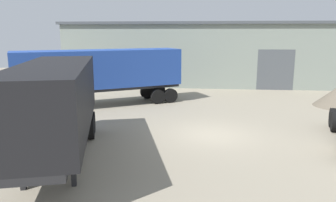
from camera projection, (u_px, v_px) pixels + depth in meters
ground_plane at (211, 135)px, 16.39m from camera, size 60.00×60.00×0.00m
warehouse_building at (207, 53)px, 33.28m from camera, size 27.87×8.44×6.05m
container_trailer_green at (56, 100)px, 12.59m from camera, size 4.85×9.36×3.86m
container_trailer_yellow at (101, 70)px, 22.60m from camera, size 11.01×7.85×3.88m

